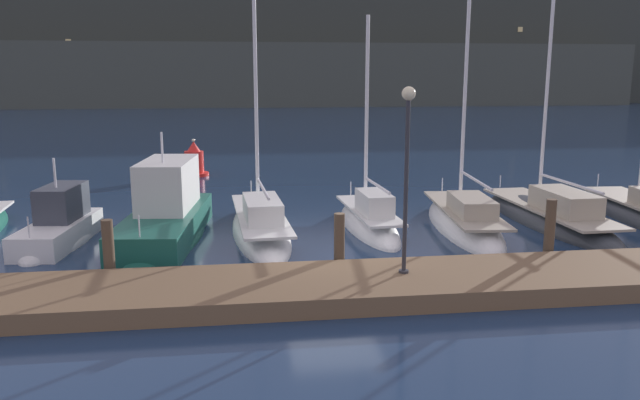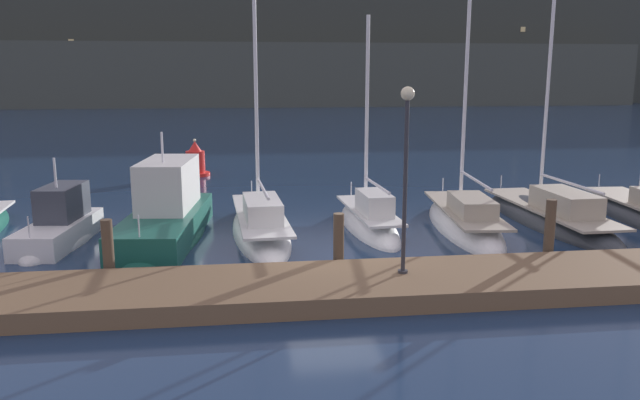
# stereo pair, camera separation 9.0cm
# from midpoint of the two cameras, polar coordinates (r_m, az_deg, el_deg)

# --- Properties ---
(ground_plane) EXTENTS (400.00, 400.00, 0.00)m
(ground_plane) POSITION_cam_midpoint_polar(r_m,az_deg,el_deg) (17.09, 1.20, -5.95)
(ground_plane) COLOR #192D4C
(dock) EXTENTS (30.43, 2.80, 0.45)m
(dock) POSITION_cam_midpoint_polar(r_m,az_deg,el_deg) (14.78, 2.64, -7.88)
(dock) COLOR brown
(dock) RESTS_ON ground
(mooring_pile_1) EXTENTS (0.28, 0.28, 1.62)m
(mooring_pile_1) POSITION_cam_midpoint_polar(r_m,az_deg,el_deg) (16.28, -18.91, -4.50)
(mooring_pile_1) COLOR #4C3D2D
(mooring_pile_1) RESTS_ON ground
(mooring_pile_2) EXTENTS (0.28, 0.28, 1.61)m
(mooring_pile_2) POSITION_cam_midpoint_polar(r_m,az_deg,el_deg) (16.16, 1.62, -4.02)
(mooring_pile_2) COLOR #4C3D2D
(mooring_pile_2) RESTS_ON ground
(mooring_pile_3) EXTENTS (0.28, 0.28, 1.82)m
(mooring_pile_3) POSITION_cam_midpoint_polar(r_m,az_deg,el_deg) (17.96, 20.12, -2.79)
(mooring_pile_3) COLOR #4C3D2D
(mooring_pile_3) RESTS_ON ground
(motorboat_berth_2) EXTENTS (2.04, 4.71, 3.21)m
(motorboat_berth_2) POSITION_cam_midpoint_polar(r_m,az_deg,el_deg) (20.69, -22.82, -2.92)
(motorboat_berth_2) COLOR white
(motorboat_berth_2) RESTS_ON ground
(motorboat_berth_3) EXTENTS (2.95, 7.33, 3.85)m
(motorboat_berth_3) POSITION_cam_midpoint_polar(r_m,az_deg,el_deg) (20.33, -14.03, -2.00)
(motorboat_berth_3) COLOR #195647
(motorboat_berth_3) RESTS_ON ground
(sailboat_berth_4) EXTENTS (2.17, 7.70, 10.61)m
(sailboat_berth_4) POSITION_cam_midpoint_polar(r_m,az_deg,el_deg) (20.35, -5.60, -2.64)
(sailboat_berth_4) COLOR white
(sailboat_berth_4) RESTS_ON ground
(sailboat_berth_5) EXTENTS (1.70, 5.82, 7.68)m
(sailboat_berth_5) POSITION_cam_midpoint_polar(r_m,az_deg,el_deg) (20.93, 4.37, -2.32)
(sailboat_berth_5) COLOR white
(sailboat_berth_5) RESTS_ON ground
(sailboat_berth_6) EXTENTS (2.53, 7.32, 9.56)m
(sailboat_berth_6) POSITION_cam_midpoint_polar(r_m,az_deg,el_deg) (21.46, 12.89, -2.30)
(sailboat_berth_6) COLOR white
(sailboat_berth_6) RESTS_ON ground
(sailboat_berth_7) EXTENTS (2.29, 8.38, 12.18)m
(sailboat_berth_7) POSITION_cam_midpoint_polar(r_m,az_deg,el_deg) (23.14, 20.09, -1.64)
(sailboat_berth_7) COLOR #2D3338
(sailboat_berth_7) RESTS_ON ground
(channel_buoy) EXTENTS (1.44, 1.44, 1.88)m
(channel_buoy) POSITION_cam_midpoint_polar(r_m,az_deg,el_deg) (32.34, -11.50, 3.41)
(channel_buoy) COLOR red
(channel_buoy) RESTS_ON ground
(dock_lamppost) EXTENTS (0.32, 0.32, 4.39)m
(dock_lamppost) POSITION_cam_midpoint_polar(r_m,az_deg,el_deg) (14.51, 7.79, 4.39)
(dock_lamppost) COLOR #2D2D33
(dock_lamppost) RESTS_ON dock
(hillside_backdrop) EXTENTS (240.00, 23.00, 21.02)m
(hillside_backdrop) POSITION_cam_midpoint_polar(r_m,az_deg,el_deg) (108.84, -7.36, 13.83)
(hillside_backdrop) COLOR #333833
(hillside_backdrop) RESTS_ON ground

